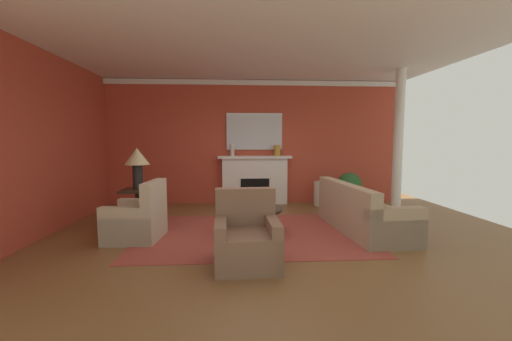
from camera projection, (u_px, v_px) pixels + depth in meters
ground_plane at (260, 236)px, 5.31m from camera, size 9.18×9.18×0.00m
wall_fireplace at (251, 142)px, 8.00m from camera, size 7.66×0.12×3.07m
wall_window at (42, 144)px, 5.23m from camera, size 0.12×6.20×3.07m
ceiling_panel at (259, 50)px, 5.31m from camera, size 7.66×6.20×0.06m
crown_moulding at (251, 83)px, 7.78m from camera, size 7.66×0.08×0.12m
area_rug at (253, 233)px, 5.41m from camera, size 3.78×2.59×0.01m
fireplace at (255, 181)px, 7.89m from camera, size 1.80×0.35×1.20m
mantel_mirror at (254, 131)px, 7.89m from camera, size 1.38×0.04×0.90m
sofa at (361, 214)px, 5.55m from camera, size 1.06×2.16×0.85m
armchair_near_window at (138, 221)px, 5.07m from camera, size 0.86×0.86×0.95m
armchair_facing_fireplace at (247, 241)px, 4.06m from camera, size 0.83×0.83×0.95m
coffee_table at (253, 214)px, 5.38m from camera, size 1.00×1.00×0.45m
side_table at (139, 205)px, 5.82m from camera, size 0.56×0.56×0.70m
table_lamp at (137, 160)px, 5.74m from camera, size 0.44×0.44×0.75m
vase_mantel_left at (232, 150)px, 7.73m from camera, size 0.10×0.10×0.28m
vase_mantel_right at (277, 150)px, 7.80m from camera, size 0.16×0.16×0.26m
vase_tall_corner at (320, 194)px, 7.72m from camera, size 0.33×0.33×0.59m
book_red_cover at (250, 206)px, 5.47m from camera, size 0.27×0.22×0.03m
book_art_folio at (257, 203)px, 5.46m from camera, size 0.22×0.23×0.05m
potted_plant at (349, 187)px, 7.44m from camera, size 0.56×0.56×0.83m
column_white at (398, 143)px, 6.75m from camera, size 0.20×0.20×3.07m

